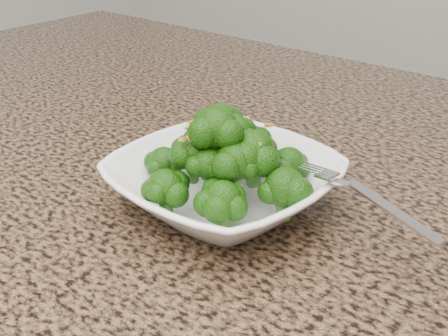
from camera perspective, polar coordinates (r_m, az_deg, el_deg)
The scene contains 5 objects.
granite_counter at distance 0.81m, azimuth -3.61°, elevation 1.75°, with size 1.64×1.04×0.03m, color brown.
bowl at distance 0.63m, azimuth 0.00°, elevation -1.69°, with size 0.24×0.24×0.06m, color white.
broccoli_pile at distance 0.60m, azimuth 0.00°, elevation 4.06°, with size 0.21×0.21×0.08m, color #194C08, non-canonical shape.
garlic_topping at distance 0.58m, azimuth 0.00°, elevation 7.87°, with size 0.13×0.13×0.01m, color gold, non-canonical shape.
fork at distance 0.57m, azimuth 12.09°, elevation -1.61°, with size 0.17×0.03×0.01m, color silver, non-canonical shape.
Camera 1 is at (0.50, -0.23, 1.23)m, focal length 45.00 mm.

